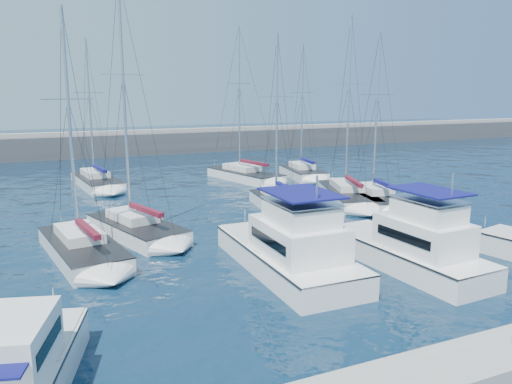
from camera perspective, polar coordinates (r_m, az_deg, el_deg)
name	(u,v)px	position (r m, az deg, el deg)	size (l,w,h in m)	color
ground	(333,261)	(27.23, 8.78, -7.85)	(220.00, 220.00, 0.00)	black
breakwater	(139,146)	(75.25, -13.23, 5.11)	(160.00, 6.00, 4.45)	#424244
dock	(512,353)	(19.60, 27.21, -16.03)	(40.00, 2.20, 0.60)	gray
motor_yacht_port_outer	(20,370)	(16.90, -25.38, -17.94)	(4.32, 7.07, 3.20)	silver
motor_yacht_port_inner	(291,251)	(25.10, 4.00, -6.69)	(4.06, 10.38, 4.69)	white
motor_yacht_stbd_inner	(412,248)	(26.68, 17.37, -6.10)	(3.74, 9.68, 4.69)	white
sailboat_mid_a	(82,248)	(29.01, -19.24, -6.11)	(4.33, 8.99, 13.61)	silver
sailboat_mid_b	(136,228)	(32.14, -13.52, -4.03)	(5.28, 8.66, 15.93)	silver
sailboat_mid_c	(279,202)	(38.77, 2.60, -1.10)	(3.80, 6.86, 13.63)	white
sailboat_mid_d	(348,195)	(41.99, 10.46, -0.33)	(6.18, 9.99, 15.31)	silver
sailboat_mid_e	(376,199)	(40.99, 13.60, -0.75)	(4.72, 8.26, 13.89)	white
sailboat_back_a	(97,181)	(49.91, -17.74, 1.16)	(4.07, 9.68, 14.10)	white
sailboat_back_b	(245,175)	(51.15, -1.28, 1.95)	(5.39, 9.86, 15.60)	silver
sailboat_back_c	(303,173)	(52.84, 5.40, 2.22)	(4.17, 7.62, 14.11)	white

